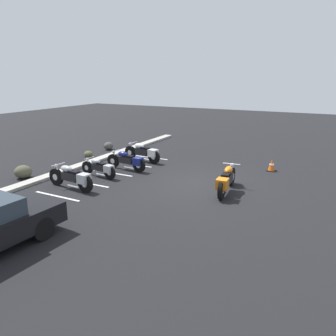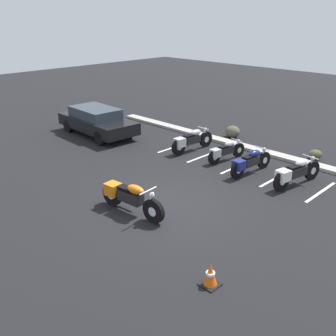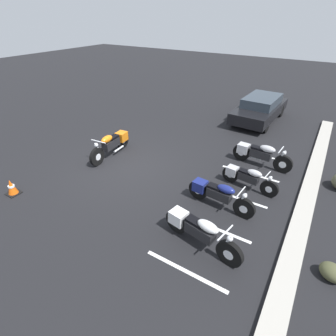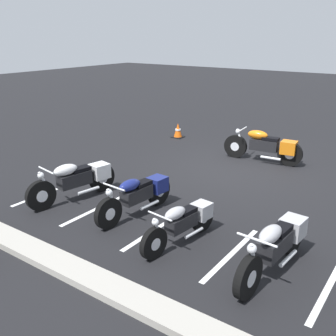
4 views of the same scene
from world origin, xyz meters
TOP-DOWN VIEW (x-y plane):
  - ground at (0.00, 0.00)m, footprint 60.00×60.00m
  - motorcycle_orange_featured at (-0.43, -1.07)m, footprint 2.39×0.67m
  - parked_bike_0 at (-2.74, 4.25)m, footprint 0.64×2.28m
  - parked_bike_1 at (-1.02, 4.33)m, footprint 0.60×1.94m
  - parked_bike_2 at (0.41, 3.88)m, footprint 0.61×2.16m
  - parked_bike_3 at (2.10, 4.06)m, footprint 0.78×2.27m
  - concrete_curb at (0.00, 6.22)m, footprint 18.00×0.50m
  - landscape_rock_0 at (1.42, 7.06)m, footprint 0.65×0.69m
  - landscape_rock_1 at (-2.65, 7.10)m, footprint 0.98×0.98m
  - landscape_rock_2 at (3.47, 7.32)m, footprint 0.72×0.69m
  - traffic_cone at (3.35, -2.00)m, footprint 0.40×0.40m
  - stall_line_0 at (-3.60, 4.21)m, footprint 0.10×2.10m
  - stall_line_1 at (-1.95, 4.21)m, footprint 0.10×2.10m
  - stall_line_2 at (-0.31, 4.21)m, footprint 0.10×2.10m
  - stall_line_3 at (1.34, 4.21)m, footprint 0.10×2.10m
  - stall_line_4 at (2.98, 4.21)m, footprint 0.10×2.10m

SIDE VIEW (x-z plane):
  - ground at x=0.00m, z-range 0.00..0.00m
  - stall_line_0 at x=-3.60m, z-range 0.00..0.00m
  - stall_line_1 at x=-1.95m, z-range 0.00..0.00m
  - stall_line_2 at x=-0.31m, z-range 0.00..0.00m
  - stall_line_3 at x=1.34m, z-range 0.00..0.00m
  - stall_line_4 at x=2.98m, z-range 0.00..0.00m
  - concrete_curb at x=0.00m, z-range 0.00..0.12m
  - landscape_rock_0 at x=1.42m, z-range 0.00..0.37m
  - landscape_rock_2 at x=3.47m, z-range 0.00..0.46m
  - traffic_cone at x=3.35m, z-range -0.02..0.52m
  - landscape_rock_1 at x=-2.65m, z-range 0.00..0.55m
  - parked_bike_1 at x=-1.02m, z-range 0.02..0.79m
  - parked_bike_2 at x=0.41m, z-range 0.03..0.88m
  - parked_bike_0 at x=-2.74m, z-range 0.03..0.92m
  - parked_bike_3 at x=2.10m, z-range 0.03..0.93m
  - motorcycle_orange_featured at x=-0.43m, z-range 0.03..0.97m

